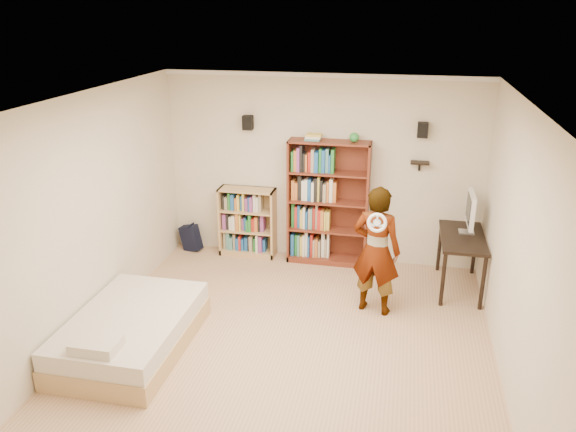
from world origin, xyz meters
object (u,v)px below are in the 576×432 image
(tall_bookshelf, at_px, (328,203))
(daybed, at_px, (131,327))
(person, at_px, (376,251))
(low_bookshelf, at_px, (248,222))
(computer_desk, at_px, (460,262))

(tall_bookshelf, height_order, daybed, tall_bookshelf)
(daybed, bearing_deg, person, 28.59)
(tall_bookshelf, relative_size, low_bookshelf, 1.74)
(tall_bookshelf, distance_m, person, 1.50)
(low_bookshelf, relative_size, person, 0.65)
(tall_bookshelf, xyz_separation_m, person, (0.77, -1.29, -0.10))
(computer_desk, relative_size, daybed, 0.62)
(daybed, distance_m, person, 2.94)
(tall_bookshelf, xyz_separation_m, low_bookshelf, (-1.20, 0.01, -0.39))
(low_bookshelf, distance_m, daybed, 2.75)
(computer_desk, distance_m, person, 1.40)
(daybed, xyz_separation_m, person, (2.53, 1.38, 0.54))
(low_bookshelf, bearing_deg, tall_bookshelf, -0.52)
(low_bookshelf, distance_m, computer_desk, 3.07)
(daybed, height_order, person, person)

